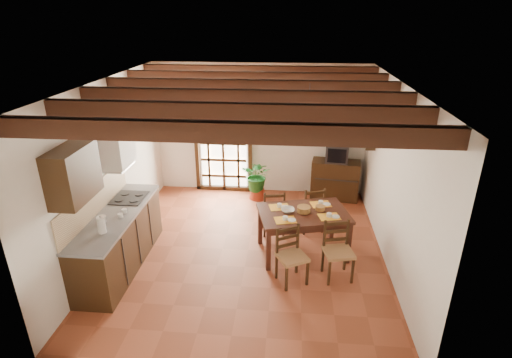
# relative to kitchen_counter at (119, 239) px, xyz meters

# --- Properties ---
(ground_plane) EXTENTS (5.00, 5.00, 0.00)m
(ground_plane) POSITION_rel_kitchen_counter_xyz_m (1.96, 0.60, -0.47)
(ground_plane) COLOR brown
(room_shell) EXTENTS (4.52, 5.02, 2.81)m
(room_shell) POSITION_rel_kitchen_counter_xyz_m (1.96, 0.60, 1.34)
(room_shell) COLOR silver
(room_shell) RESTS_ON ground_plane
(ceiling_beams) EXTENTS (4.50, 4.34, 0.20)m
(ceiling_beams) POSITION_rel_kitchen_counter_xyz_m (1.96, 0.60, 2.22)
(ceiling_beams) COLOR black
(ceiling_beams) RESTS_ON room_shell
(french_door) EXTENTS (1.26, 0.11, 2.32)m
(french_door) POSITION_rel_kitchen_counter_xyz_m (1.16, 3.05, 0.70)
(french_door) COLOR white
(french_door) RESTS_ON ground_plane
(kitchen_counter) EXTENTS (0.64, 2.25, 1.38)m
(kitchen_counter) POSITION_rel_kitchen_counter_xyz_m (0.00, 0.00, 0.00)
(kitchen_counter) COLOR black
(kitchen_counter) RESTS_ON ground_plane
(upper_cabinet) EXTENTS (0.35, 0.80, 0.70)m
(upper_cabinet) POSITION_rel_kitchen_counter_xyz_m (-0.12, -0.70, 1.38)
(upper_cabinet) COLOR black
(upper_cabinet) RESTS_ON room_shell
(range_hood) EXTENTS (0.38, 0.60, 0.54)m
(range_hood) POSITION_rel_kitchen_counter_xyz_m (-0.09, 0.55, 1.26)
(range_hood) COLOR white
(range_hood) RESTS_ON room_shell
(counter_items) EXTENTS (0.50, 1.43, 0.25)m
(counter_items) POSITION_rel_kitchen_counter_xyz_m (0.00, 0.09, 0.49)
(counter_items) COLOR black
(counter_items) RESTS_ON kitchen_counter
(dining_table) EXTENTS (1.59, 1.22, 0.77)m
(dining_table) POSITION_rel_kitchen_counter_xyz_m (2.86, 0.61, 0.19)
(dining_table) COLOR #3B1C13
(dining_table) RESTS_ON ground_plane
(chair_near_left) EXTENTS (0.54, 0.53, 0.87)m
(chair_near_left) POSITION_rel_kitchen_counter_xyz_m (2.69, -0.18, -0.20)
(chair_near_left) COLOR #9D6D42
(chair_near_left) RESTS_ON ground_plane
(chair_near_right) EXTENTS (0.49, 0.48, 0.90)m
(chair_near_right) POSITION_rel_kitchen_counter_xyz_m (3.38, -0.01, -0.19)
(chair_near_right) COLOR #9D6D42
(chair_near_right) RESTS_ON ground_plane
(chair_far_left) EXTENTS (0.46, 0.44, 0.86)m
(chair_far_left) POSITION_rel_kitchen_counter_xyz_m (2.34, 1.23, -0.20)
(chair_far_left) COLOR #9D6D42
(chair_far_left) RESTS_ON ground_plane
(chair_far_right) EXTENTS (0.50, 0.49, 0.88)m
(chair_far_right) POSITION_rel_kitchen_counter_xyz_m (3.03, 1.40, -0.20)
(chair_far_right) COLOR #9D6D42
(chair_far_right) RESTS_ON ground_plane
(table_setting) EXTENTS (1.03, 0.69, 0.10)m
(table_setting) POSITION_rel_kitchen_counter_xyz_m (2.86, 0.61, 0.34)
(table_setting) COLOR #FDAD28
(table_setting) RESTS_ON dining_table
(table_bowl) EXTENTS (0.24, 0.24, 0.05)m
(table_bowl) POSITION_rel_kitchen_counter_xyz_m (2.60, 0.60, 0.32)
(table_bowl) COLOR white
(table_bowl) RESTS_ON dining_table
(sideboard) EXTENTS (1.04, 0.57, 0.84)m
(sideboard) POSITION_rel_kitchen_counter_xyz_m (3.59, 2.83, -0.05)
(sideboard) COLOR black
(sideboard) RESTS_ON ground_plane
(crt_tv) EXTENTS (0.51, 0.48, 0.39)m
(crt_tv) POSITION_rel_kitchen_counter_xyz_m (3.59, 2.82, 0.56)
(crt_tv) COLOR black
(crt_tv) RESTS_ON sideboard
(fuse_box) EXTENTS (0.25, 0.03, 0.32)m
(fuse_box) POSITION_rel_kitchen_counter_xyz_m (3.46, 3.08, 1.28)
(fuse_box) COLOR white
(fuse_box) RESTS_ON room_shell
(plant_pot) EXTENTS (0.37, 0.37, 0.23)m
(plant_pot) POSITION_rel_kitchen_counter_xyz_m (1.94, 2.66, -0.36)
(plant_pot) COLOR maroon
(plant_pot) RESTS_ON ground_plane
(potted_plant) EXTENTS (1.89, 1.71, 1.80)m
(potted_plant) POSITION_rel_kitchen_counter_xyz_m (1.94, 2.66, 0.10)
(potted_plant) COLOR #144C19
(potted_plant) RESTS_ON ground_plane
(wall_shelf) EXTENTS (0.20, 0.42, 0.20)m
(wall_shelf) POSITION_rel_kitchen_counter_xyz_m (4.10, 2.20, 1.04)
(wall_shelf) COLOR black
(wall_shelf) RESTS_ON room_shell
(shelf_vase) EXTENTS (0.15, 0.15, 0.15)m
(shelf_vase) POSITION_rel_kitchen_counter_xyz_m (4.10, 2.20, 1.18)
(shelf_vase) COLOR #B2BFB2
(shelf_vase) RESTS_ON wall_shelf
(shelf_flowers) EXTENTS (0.14, 0.14, 0.36)m
(shelf_flowers) POSITION_rel_kitchen_counter_xyz_m (4.10, 2.20, 1.38)
(shelf_flowers) COLOR #FDAD28
(shelf_flowers) RESTS_ON shelf_vase
(framed_picture) EXTENTS (0.03, 0.32, 0.32)m
(framed_picture) POSITION_rel_kitchen_counter_xyz_m (4.18, 2.20, 1.58)
(framed_picture) COLOR brown
(framed_picture) RESTS_ON room_shell
(pendant_lamp) EXTENTS (0.36, 0.36, 0.84)m
(pendant_lamp) POSITION_rel_kitchen_counter_xyz_m (2.86, 0.71, 1.60)
(pendant_lamp) COLOR black
(pendant_lamp) RESTS_ON room_shell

